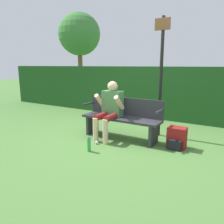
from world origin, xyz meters
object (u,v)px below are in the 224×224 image
backpack (177,138)px  water_bottle (89,145)px  person_seated (110,107)px  park_bench (122,117)px  tree (79,35)px  signpost (161,72)px

backpack → water_bottle: backpack is taller
person_seated → park_bench: bearing=29.5°
tree → person_seated: bearing=-45.7°
water_bottle → tree: 7.99m
person_seated → water_bottle: bearing=-84.5°
park_bench → backpack: (1.17, 0.01, -0.26)m
water_bottle → tree: (-4.82, 5.71, 2.84)m
backpack → park_bench: bearing=-179.3°
water_bottle → signpost: size_ratio=0.11×
park_bench → tree: tree is taller
water_bottle → tree: size_ratio=0.07×
park_bench → backpack: 1.20m
backpack → water_bottle: size_ratio=1.46×
person_seated → backpack: size_ratio=3.04×
person_seated → tree: bearing=134.3°
backpack → signpost: size_ratio=0.16×
park_bench → tree: bearing=136.4°
person_seated → signpost: (0.84, 0.70, 0.72)m
person_seated → tree: tree is taller
signpost → person_seated: bearing=-140.2°
signpost → tree: bearing=143.3°
park_bench → person_seated: (-0.22, -0.13, 0.22)m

